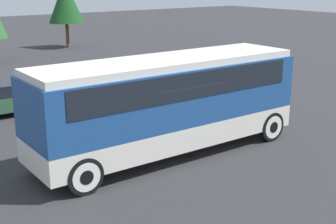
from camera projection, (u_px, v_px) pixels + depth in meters
ground_plane at (168, 154)px, 15.57m from camera, size 120.00×120.00×0.00m
tour_bus at (170, 97)px, 15.09m from camera, size 9.20×2.52×3.20m
parked_car_near at (135, 93)px, 20.92m from camera, size 4.63×1.85×1.35m
parked_car_far at (96, 82)px, 22.85m from camera, size 4.02×1.83×1.39m
tree_center at (66, 2)px, 37.98m from camera, size 2.86×2.86×5.47m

